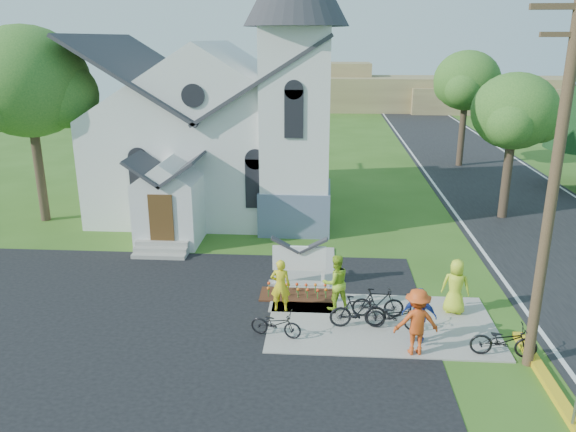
# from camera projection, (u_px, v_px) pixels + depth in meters

# --- Properties ---
(ground) EXTENTS (120.00, 120.00, 0.00)m
(ground) POSITION_uv_depth(u_px,v_px,m) (333.00, 330.00, 17.14)
(ground) COLOR #345B1A
(ground) RESTS_ON ground
(parking_lot) EXTENTS (20.00, 16.00, 0.02)m
(parking_lot) POSITION_uv_depth(u_px,v_px,m) (83.00, 357.00, 15.69)
(parking_lot) COLOR black
(parking_lot) RESTS_ON ground
(road) EXTENTS (8.00, 90.00, 0.02)m
(road) POSITION_uv_depth(u_px,v_px,m) (514.00, 201.00, 30.74)
(road) COLOR black
(road) RESTS_ON ground
(sidewalk) EXTENTS (7.00, 4.00, 0.05)m
(sidewalk) POSITION_uv_depth(u_px,v_px,m) (381.00, 323.00, 17.51)
(sidewalk) COLOR gray
(sidewalk) RESTS_ON ground
(church) EXTENTS (12.35, 12.00, 13.00)m
(church) POSITION_uv_depth(u_px,v_px,m) (223.00, 107.00, 27.78)
(church) COLOR white
(church) RESTS_ON ground
(church_sign) EXTENTS (2.20, 0.40, 1.70)m
(church_sign) POSITION_uv_depth(u_px,v_px,m) (299.00, 259.00, 19.95)
(church_sign) COLOR gray
(church_sign) RESTS_ON ground
(flower_bed) EXTENTS (2.60, 1.10, 0.07)m
(flower_bed) POSITION_uv_depth(u_px,v_px,m) (298.00, 295.00, 19.39)
(flower_bed) COLOR #3C1F10
(flower_bed) RESTS_ON ground
(utility_pole) EXTENTS (3.45, 0.28, 10.00)m
(utility_pole) POSITION_uv_depth(u_px,v_px,m) (558.00, 172.00, 13.73)
(utility_pole) COLOR #423021
(utility_pole) RESTS_ON ground
(tree_lot_corner) EXTENTS (5.60, 5.60, 9.15)m
(tree_lot_corner) POSITION_uv_depth(u_px,v_px,m) (27.00, 82.00, 25.57)
(tree_lot_corner) COLOR #3C2E21
(tree_lot_corner) RESTS_ON ground
(tree_road_near) EXTENTS (4.00, 4.00, 7.05)m
(tree_road_near) POSITION_uv_depth(u_px,v_px,m) (514.00, 112.00, 26.42)
(tree_road_near) COLOR #3C2E21
(tree_road_near) RESTS_ON ground
(tree_road_mid) EXTENTS (4.40, 4.40, 7.80)m
(tree_road_mid) POSITION_uv_depth(u_px,v_px,m) (467.00, 81.00, 37.62)
(tree_road_mid) COLOR #3C2E21
(tree_road_mid) RESTS_ON ground
(distant_hills) EXTENTS (61.00, 10.00, 5.60)m
(distant_hills) POSITION_uv_depth(u_px,v_px,m) (357.00, 92.00, 69.83)
(distant_hills) COLOR olive
(distant_hills) RESTS_ON ground
(cyclist_0) EXTENTS (0.65, 0.44, 1.77)m
(cyclist_0) POSITION_uv_depth(u_px,v_px,m) (280.00, 285.00, 18.03)
(cyclist_0) COLOR yellow
(cyclist_0) RESTS_ON sidewalk
(bike_0) EXTENTS (1.64, 0.87, 0.82)m
(bike_0) POSITION_uv_depth(u_px,v_px,m) (276.00, 324.00, 16.59)
(bike_0) COLOR black
(bike_0) RESTS_ON sidewalk
(cyclist_1) EXTENTS (1.11, 1.00, 1.86)m
(cyclist_1) POSITION_uv_depth(u_px,v_px,m) (336.00, 282.00, 18.14)
(cyclist_1) COLOR #9AC625
(cyclist_1) RESTS_ON sidewalk
(bike_1) EXTENTS (1.79, 0.67, 1.05)m
(bike_1) POSITION_uv_depth(u_px,v_px,m) (358.00, 311.00, 17.10)
(bike_1) COLOR black
(bike_1) RESTS_ON sidewalk
(cyclist_2) EXTENTS (1.06, 0.65, 1.69)m
(cyclist_2) POSITION_uv_depth(u_px,v_px,m) (419.00, 315.00, 16.15)
(cyclist_2) COLOR #213DA8
(cyclist_2) RESTS_ON sidewalk
(bike_2) EXTENTS (1.76, 0.79, 0.89)m
(bike_2) POSITION_uv_depth(u_px,v_px,m) (395.00, 316.00, 16.99)
(bike_2) COLOR black
(bike_2) RESTS_ON sidewalk
(cyclist_3) EXTENTS (1.33, 0.86, 1.94)m
(cyclist_3) POSITION_uv_depth(u_px,v_px,m) (417.00, 322.00, 15.54)
(cyclist_3) COLOR #D24817
(cyclist_3) RESTS_ON sidewalk
(bike_3) EXTENTS (1.64, 0.47, 0.99)m
(bike_3) POSITION_uv_depth(u_px,v_px,m) (378.00, 303.00, 17.71)
(bike_3) COLOR black
(bike_3) RESTS_ON sidewalk
(cyclist_4) EXTENTS (1.01, 0.79, 1.82)m
(cyclist_4) POSITION_uv_depth(u_px,v_px,m) (456.00, 286.00, 17.89)
(cyclist_4) COLOR #C3DD29
(cyclist_4) RESTS_ON sidewalk
(bike_4) EXTENTS (1.86, 0.79, 0.95)m
(bike_4) POSITION_uv_depth(u_px,v_px,m) (504.00, 341.00, 15.53)
(bike_4) COLOR black
(bike_4) RESTS_ON sidewalk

